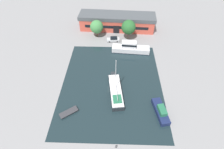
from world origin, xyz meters
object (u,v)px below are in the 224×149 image
warehouse_building (117,21)px  sailboat_moored (116,91)px  motor_cruiser (130,48)px  parked_car (113,39)px  cabin_boat (161,111)px  quay_tree_near_building (97,27)px  small_dinghy (69,112)px  quay_tree_by_water (129,27)px

warehouse_building → sailboat_moored: sailboat_moored is taller
sailboat_moored → motor_cruiser: size_ratio=1.00×
parked_car → cabin_boat: size_ratio=0.62×
sailboat_moored → motor_cruiser: sailboat_moored is taller
quay_tree_near_building → small_dinghy: size_ratio=1.41×
sailboat_moored → motor_cruiser: (4.76, 18.78, 0.65)m
warehouse_building → quay_tree_near_building: quay_tree_near_building is taller
quay_tree_near_building → parked_car: quay_tree_near_building is taller
small_dinghy → parked_car: bearing=-53.5°
parked_car → cabin_boat: 33.64m
sailboat_moored → cabin_boat: bearing=-36.4°
quay_tree_near_building → quay_tree_by_water: quay_tree_by_water is taller
cabin_boat → small_dinghy: bearing=170.9°
warehouse_building → motor_cruiser: 16.41m
parked_car → motor_cruiser: 8.65m
motor_cruiser → warehouse_building: bearing=21.4°
warehouse_building → quay_tree_near_building: (-7.61, -6.39, 1.12)m
parked_car → small_dinghy: parked_car is taller
quay_tree_near_building → warehouse_building: bearing=40.0°
quay_tree_near_building → quay_tree_by_water: size_ratio=0.87×
quay_tree_near_building → motor_cruiser: 15.67m
warehouse_building → parked_car: 9.76m
motor_cruiser → cabin_boat: 25.88m
small_dinghy → cabin_boat: cabin_boat is taller
warehouse_building → motor_cruiser: bearing=-69.8°
motor_cruiser → cabin_boat: bearing=-161.1°
small_dinghy → cabin_boat: 22.81m
sailboat_moored → parked_car: bearing=85.7°
sailboat_moored → cabin_boat: size_ratio=1.70×
warehouse_building → sailboat_moored: size_ratio=2.30×
warehouse_building → small_dinghy: warehouse_building is taller
motor_cruiser → cabin_boat: size_ratio=1.69×
quay_tree_by_water → sailboat_moored: 27.23m
sailboat_moored → small_dinghy: sailboat_moored is taller
warehouse_building → quay_tree_by_water: quay_tree_by_water is taller
quay_tree_by_water → warehouse_building: bearing=118.2°
quay_tree_by_water → motor_cruiser: size_ratio=0.58×
warehouse_building → small_dinghy: bearing=-102.4°
sailboat_moored → quay_tree_by_water: bearing=73.8°
quay_tree_by_water → small_dinghy: 37.33m
quay_tree_near_building → motor_cruiser: size_ratio=0.50×
quay_tree_near_building → quay_tree_by_water: bearing=-7.1°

